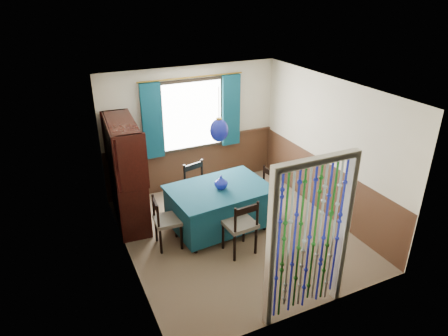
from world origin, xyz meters
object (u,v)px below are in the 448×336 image
sideboard (128,188)px  pendant_lamp (219,130)px  vase_table (221,183)px  chair_far (199,187)px  chair_right (264,192)px  chair_near (241,225)px  dining_table (219,205)px  bowl_shelf (131,159)px  chair_left (166,221)px  vase_sideboard (125,161)px

sideboard → pendant_lamp: 2.02m
vase_table → chair_far: bearing=98.9°
chair_far → pendant_lamp: 1.50m
chair_right → pendant_lamp: pendant_lamp is taller
chair_far → sideboard: sideboard is taller
chair_near → sideboard: size_ratio=0.51×
chair_near → pendant_lamp: size_ratio=1.09×
dining_table → sideboard: bearing=140.0°
chair_far → bowl_shelf: size_ratio=4.20×
chair_left → vase_table: (1.00, 0.07, 0.44)m
dining_table → chair_left: (-0.98, -0.09, 0.01)m
chair_left → bowl_shelf: bowl_shelf is taller
bowl_shelf → sideboard: bearing=101.1°
bowl_shelf → chair_far: bearing=3.0°
chair_far → chair_right: (1.01, -0.62, -0.03)m
chair_near → chair_right: size_ratio=1.06×
pendant_lamp → vase_sideboard: bearing=135.4°
chair_near → vase_table: size_ratio=4.42×
dining_table → sideboard: (-1.34, 0.95, 0.18)m
chair_near → vase_sideboard: size_ratio=4.85×
chair_far → pendant_lamp: size_ratio=1.09×
sideboard → vase_sideboard: 0.50m
chair_far → pendant_lamp: pendant_lamp is taller
chair_left → sideboard: size_ratio=0.47×
sideboard → vase_table: (1.36, -0.97, 0.27)m
pendant_lamp → vase_table: pendant_lamp is taller
vase_sideboard → chair_right: bearing=-28.3°
dining_table → sideboard: size_ratio=0.93×
pendant_lamp → vase_sideboard: (-1.28, 1.26, -0.79)m
vase_table → dining_table: bearing=131.6°
chair_far → vase_table: (0.11, -0.73, 0.40)m
chair_right → dining_table: bearing=84.1°
chair_near → chair_right: (0.90, 0.83, -0.03)m
dining_table → chair_left: bearing=-179.3°
chair_far → chair_right: bearing=134.1°
chair_far → chair_near: bearing=80.1°
chair_near → chair_far: bearing=90.2°
chair_near → chair_left: chair_near is taller
vase_sideboard → chair_near: bearing=-57.3°
sideboard → bowl_shelf: (0.06, -0.31, 0.66)m
sideboard → chair_left: bearing=-66.8°
dining_table → chair_far: chair_far is taller
dining_table → chair_near: 0.75m
chair_right → vase_table: size_ratio=4.16×
vase_table → bowl_shelf: bearing=152.9°
chair_near → bowl_shelf: 2.06m
chair_far → bowl_shelf: 1.43m
chair_near → vase_sideboard: bearing=118.6°
chair_right → bowl_shelf: bearing=64.7°
sideboard → chair_near: bearing=-47.3°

